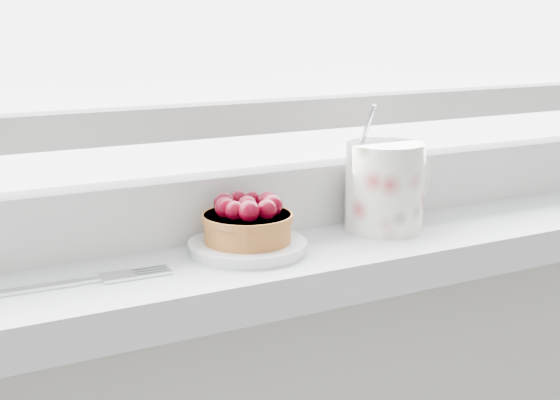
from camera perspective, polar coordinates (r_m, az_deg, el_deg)
saucer at (r=0.81m, az=-2.38°, el=-3.44°), size 0.12×0.12×0.01m
raspberry_tart at (r=0.80m, az=-2.39°, el=-1.53°), size 0.09×0.09×0.05m
floral_mug at (r=0.89m, az=7.79°, el=1.14°), size 0.14×0.11×0.14m
fork at (r=0.74m, az=-15.94°, el=-6.00°), size 0.21×0.03×0.00m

